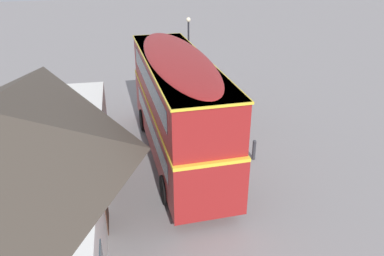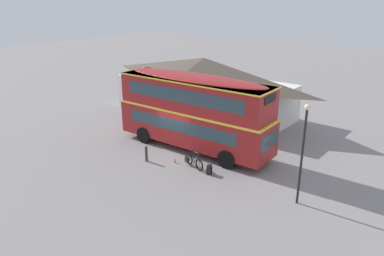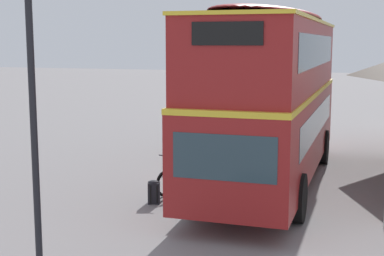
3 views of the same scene
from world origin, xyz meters
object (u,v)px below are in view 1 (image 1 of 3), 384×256
at_px(backpack_on_ground, 211,120).
at_px(water_bottle_red_squeeze, 225,144).
at_px(kerb_bollard, 254,149).
at_px(street_lamp, 189,48).
at_px(double_decker_bus, 178,103).
at_px(touring_bicycle, 214,129).

distance_m(backpack_on_ground, water_bottle_red_squeeze, 2.43).
relative_size(water_bottle_red_squeeze, kerb_bollard, 0.23).
bearing_deg(street_lamp, double_decker_bus, 163.90).
distance_m(water_bottle_red_squeeze, street_lamp, 7.95).
xyz_separation_m(touring_bicycle, street_lamp, (6.22, -0.08, 2.61)).
bearing_deg(touring_bicycle, water_bottle_red_squeeze, -170.20).
relative_size(touring_bicycle, water_bottle_red_squeeze, 7.39).
height_order(water_bottle_red_squeeze, kerb_bollard, kerb_bollard).
distance_m(double_decker_bus, water_bottle_red_squeeze, 3.52).
bearing_deg(water_bottle_red_squeeze, kerb_bollard, -150.14).
bearing_deg(kerb_bollard, double_decker_bus, 72.28).
xyz_separation_m(water_bottle_red_squeeze, street_lamp, (7.41, 0.12, 2.88)).
height_order(backpack_on_ground, street_lamp, street_lamp).
bearing_deg(double_decker_bus, touring_bicycle, -53.17).
distance_m(double_decker_bus, kerb_bollard, 4.02).
distance_m(backpack_on_ground, street_lamp, 5.67).
bearing_deg(touring_bicycle, street_lamp, -0.78).
bearing_deg(kerb_bollard, backpack_on_ground, 12.90).
height_order(street_lamp, kerb_bollard, street_lamp).
xyz_separation_m(double_decker_bus, kerb_bollard, (-1.03, -3.24, -2.15)).
relative_size(double_decker_bus, backpack_on_ground, 17.81).
relative_size(touring_bicycle, street_lamp, 0.34).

